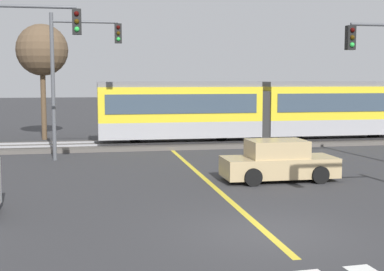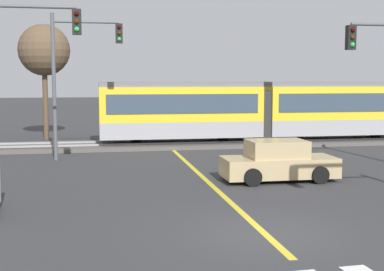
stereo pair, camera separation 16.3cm
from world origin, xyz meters
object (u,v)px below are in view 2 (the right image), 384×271
(light_rail_tram, at_px, (261,109))
(traffic_light_far_left, at_px, (76,65))
(sedan_crossing, at_px, (278,162))
(bare_tree_west, at_px, (44,51))
(traffic_light_mid_left, at_px, (0,59))

(light_rail_tram, xyz_separation_m, traffic_light_far_left, (-10.30, -4.31, 2.36))
(light_rail_tram, xyz_separation_m, sedan_crossing, (-2.79, -10.97, -1.35))
(light_rail_tram, bearing_deg, sedan_crossing, -104.25)
(light_rail_tram, distance_m, bare_tree_west, 13.75)
(bare_tree_west, bearing_deg, light_rail_tram, -20.19)
(light_rail_tram, distance_m, traffic_light_far_left, 11.41)
(traffic_light_mid_left, distance_m, bare_tree_west, 14.53)
(traffic_light_far_left, bearing_deg, light_rail_tram, 22.74)
(bare_tree_west, bearing_deg, sedan_crossing, -58.04)
(sedan_crossing, height_order, traffic_light_far_left, traffic_light_far_left)
(traffic_light_far_left, bearing_deg, traffic_light_mid_left, -113.12)
(sedan_crossing, height_order, bare_tree_west, bare_tree_west)
(sedan_crossing, relative_size, traffic_light_far_left, 0.62)
(traffic_light_mid_left, xyz_separation_m, traffic_light_far_left, (2.39, 5.59, -0.05))
(traffic_light_far_left, bearing_deg, sedan_crossing, -41.53)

